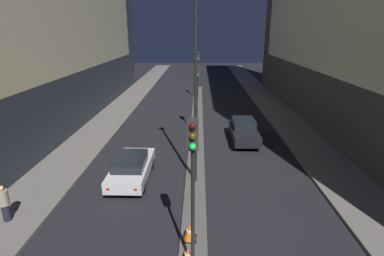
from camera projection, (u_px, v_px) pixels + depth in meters
The scene contains 10 objects.
median_strip at pixel (197, 126), 24.18m from camera, with size 1.01×34.20×0.12m.
traffic_light_near at pixel (193, 165), 8.57m from camera, with size 0.32×0.42×5.04m.
traffic_light_mid at pixel (197, 84), 21.37m from camera, with size 0.32×0.42×5.04m.
traffic_light_far at pixel (198, 65), 32.71m from camera, with size 0.32×0.42×5.04m.
street_lamp at pixel (196, 55), 13.39m from camera, with size 0.49×0.49×9.79m.
traffic_cone_near at pixel (188, 256), 9.78m from camera, with size 0.42×0.42×0.64m.
traffic_cone_far at pixel (190, 232), 10.94m from camera, with size 0.52×0.52×0.64m.
car_left_lane at pixel (131, 167), 15.40m from camera, with size 1.79×4.34×1.47m.
car_right_lane at pixel (244, 131), 20.82m from camera, with size 1.72×4.25×1.54m.
pedestrian_on_left_sidewalk at pixel (4, 203), 11.85m from camera, with size 0.40×0.40×1.56m.
Camera 1 is at (0.17, -4.91, 7.49)m, focal length 28.00 mm.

